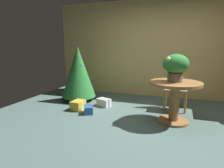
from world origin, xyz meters
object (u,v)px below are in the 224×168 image
at_px(gift_box_cream, 104,102).
at_px(gift_box_blue, 88,110).
at_px(flower_vase, 176,66).
at_px(holiday_tree, 78,72).
at_px(wooden_chair_far, 176,86).
at_px(gift_box_gold, 78,105).
at_px(round_dining_table, 175,95).

bearing_deg(gift_box_cream, gift_box_blue, -102.26).
height_order(flower_vase, gift_box_blue, flower_vase).
bearing_deg(holiday_tree, gift_box_blue, -51.17).
distance_m(flower_vase, gift_box_blue, 1.94).
distance_m(wooden_chair_far, gift_box_gold, 2.21).
bearing_deg(gift_box_cream, gift_box_gold, -136.54).
bearing_deg(flower_vase, gift_box_gold, 178.59).
height_order(holiday_tree, gift_box_gold, holiday_tree).
bearing_deg(holiday_tree, wooden_chair_far, 2.11).
relative_size(flower_vase, wooden_chair_far, 0.53).
xyz_separation_m(wooden_chair_far, gift_box_cream, (-1.58, -0.35, -0.44)).
height_order(wooden_chair_far, gift_box_gold, wooden_chair_far).
height_order(gift_box_cream, gift_box_gold, gift_box_gold).
height_order(flower_vase, gift_box_gold, flower_vase).
xyz_separation_m(flower_vase, wooden_chair_far, (0.02, 0.82, -0.52)).
relative_size(round_dining_table, wooden_chair_far, 0.99).
height_order(wooden_chair_far, holiday_tree, holiday_tree).
bearing_deg(wooden_chair_far, round_dining_table, -90.00).
relative_size(wooden_chair_far, gift_box_gold, 2.76).
distance_m(round_dining_table, gift_box_cream, 1.70).
height_order(flower_vase, wooden_chair_far, flower_vase).
height_order(round_dining_table, gift_box_cream, round_dining_table).
relative_size(holiday_tree, gift_box_blue, 4.07).
height_order(holiday_tree, gift_box_blue, holiday_tree).
bearing_deg(gift_box_cream, flower_vase, -16.87).
bearing_deg(wooden_chair_far, holiday_tree, -177.89).
bearing_deg(gift_box_cream, holiday_tree, 161.77).
bearing_deg(wooden_chair_far, flower_vase, -91.24).
distance_m(wooden_chair_far, holiday_tree, 2.38).
xyz_separation_m(flower_vase, holiday_tree, (-2.35, 0.73, -0.30)).
xyz_separation_m(flower_vase, gift_box_cream, (-1.56, 0.47, -0.96)).
xyz_separation_m(flower_vase, gift_box_gold, (-2.01, 0.05, -0.95)).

